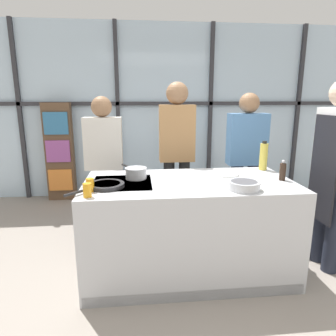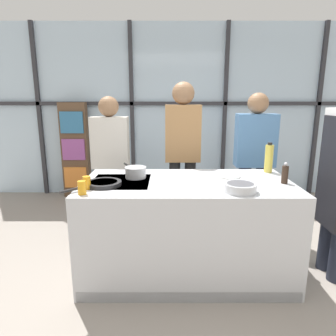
{
  "view_description": "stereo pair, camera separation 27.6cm",
  "coord_description": "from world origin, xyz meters",
  "px_view_note": "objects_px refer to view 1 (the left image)",
  "views": [
    {
      "loc": [
        -0.45,
        -2.58,
        1.63
      ],
      "look_at": [
        -0.18,
        0.1,
        1.0
      ],
      "focal_mm": 32.0,
      "sensor_mm": 36.0,
      "label": 1
    },
    {
      "loc": [
        -0.17,
        -2.59,
        1.63
      ],
      "look_at": [
        -0.18,
        0.1,
        1.0
      ],
      "focal_mm": 32.0,
      "sensor_mm": 36.0,
      "label": 2
    }
  ],
  "objects_px": {
    "spectator_center_left": "(177,148)",
    "spectator_center_right": "(246,155)",
    "mixing_bowl": "(244,185)",
    "juice_glass_near": "(87,190)",
    "frying_pan": "(105,185)",
    "saucepan": "(136,173)",
    "oil_bottle": "(264,156)",
    "spectator_far_left": "(104,159)",
    "pepper_grinder": "(283,171)",
    "juice_glass_far": "(90,185)",
    "chef": "(335,165)",
    "white_plate": "(227,174)"
  },
  "relations": [
    {
      "from": "spectator_center_left",
      "to": "spectator_center_right",
      "type": "height_order",
      "value": "spectator_center_left"
    },
    {
      "from": "juice_glass_near",
      "to": "juice_glass_far",
      "type": "xyz_separation_m",
      "value": [
        0.0,
        0.14,
        0.0
      ]
    },
    {
      "from": "chef",
      "to": "spectator_center_right",
      "type": "xyz_separation_m",
      "value": [
        -0.51,
        0.91,
        -0.07
      ]
    },
    {
      "from": "chef",
      "to": "white_plate",
      "type": "bearing_deg",
      "value": 77.3
    },
    {
      "from": "spectator_center_left",
      "to": "spectator_center_right",
      "type": "xyz_separation_m",
      "value": [
        0.85,
        -0.0,
        -0.1
      ]
    },
    {
      "from": "mixing_bowl",
      "to": "juice_glass_near",
      "type": "height_order",
      "value": "juice_glass_near"
    },
    {
      "from": "spectator_center_right",
      "to": "saucepan",
      "type": "distance_m",
      "value": 1.51
    },
    {
      "from": "spectator_far_left",
      "to": "frying_pan",
      "type": "height_order",
      "value": "spectator_far_left"
    },
    {
      "from": "mixing_bowl",
      "to": "pepper_grinder",
      "type": "height_order",
      "value": "pepper_grinder"
    },
    {
      "from": "saucepan",
      "to": "white_plate",
      "type": "distance_m",
      "value": 0.88
    },
    {
      "from": "oil_bottle",
      "to": "juice_glass_far",
      "type": "relative_size",
      "value": 2.81
    },
    {
      "from": "spectator_center_right",
      "to": "pepper_grinder",
      "type": "distance_m",
      "value": 0.92
    },
    {
      "from": "spectator_far_left",
      "to": "spectator_center_left",
      "type": "xyz_separation_m",
      "value": [
        0.85,
        0.0,
        0.12
      ]
    },
    {
      "from": "oil_bottle",
      "to": "juice_glass_near",
      "type": "xyz_separation_m",
      "value": [
        -1.68,
        -0.72,
        -0.09
      ]
    },
    {
      "from": "spectator_far_left",
      "to": "frying_pan",
      "type": "bearing_deg",
      "value": 96.6
    },
    {
      "from": "white_plate",
      "to": "juice_glass_near",
      "type": "distance_m",
      "value": 1.35
    },
    {
      "from": "chef",
      "to": "mixing_bowl",
      "type": "distance_m",
      "value": 0.99
    },
    {
      "from": "chef",
      "to": "juice_glass_near",
      "type": "bearing_deg",
      "value": 98.31
    },
    {
      "from": "saucepan",
      "to": "juice_glass_near",
      "type": "xyz_separation_m",
      "value": [
        -0.36,
        -0.5,
        -0.0
      ]
    },
    {
      "from": "spectator_center_right",
      "to": "juice_glass_near",
      "type": "xyz_separation_m",
      "value": [
        -1.69,
        -1.23,
        -0.0
      ]
    },
    {
      "from": "white_plate",
      "to": "juice_glass_near",
      "type": "bearing_deg",
      "value": -156.71
    },
    {
      "from": "spectator_far_left",
      "to": "saucepan",
      "type": "distance_m",
      "value": 0.82
    },
    {
      "from": "saucepan",
      "to": "white_plate",
      "type": "height_order",
      "value": "saucepan"
    },
    {
      "from": "chef",
      "to": "oil_bottle",
      "type": "relative_size",
      "value": 5.96
    },
    {
      "from": "spectator_center_right",
      "to": "frying_pan",
      "type": "xyz_separation_m",
      "value": [
        -1.58,
        -0.99,
        -0.04
      ]
    },
    {
      "from": "pepper_grinder",
      "to": "juice_glass_far",
      "type": "distance_m",
      "value": 1.7
    },
    {
      "from": "frying_pan",
      "to": "saucepan",
      "type": "relative_size",
      "value": 1.29
    },
    {
      "from": "frying_pan",
      "to": "juice_glass_far",
      "type": "relative_size",
      "value": 4.11
    },
    {
      "from": "saucepan",
      "to": "pepper_grinder",
      "type": "bearing_deg",
      "value": -8.1
    },
    {
      "from": "saucepan",
      "to": "oil_bottle",
      "type": "height_order",
      "value": "oil_bottle"
    },
    {
      "from": "white_plate",
      "to": "chef",
      "type": "bearing_deg",
      "value": -12.7
    },
    {
      "from": "juice_glass_near",
      "to": "juice_glass_far",
      "type": "distance_m",
      "value": 0.14
    },
    {
      "from": "oil_bottle",
      "to": "spectator_center_left",
      "type": "bearing_deg",
      "value": 148.66
    },
    {
      "from": "pepper_grinder",
      "to": "juice_glass_far",
      "type": "bearing_deg",
      "value": -174.29
    },
    {
      "from": "oil_bottle",
      "to": "frying_pan",
      "type": "bearing_deg",
      "value": -163.02
    },
    {
      "from": "mixing_bowl",
      "to": "juice_glass_near",
      "type": "xyz_separation_m",
      "value": [
        -1.24,
        -0.06,
        0.02
      ]
    },
    {
      "from": "saucepan",
      "to": "juice_glass_near",
      "type": "relative_size",
      "value": 3.18
    },
    {
      "from": "white_plate",
      "to": "pepper_grinder",
      "type": "height_order",
      "value": "pepper_grinder"
    },
    {
      "from": "mixing_bowl",
      "to": "spectator_far_left",
      "type": "bearing_deg",
      "value": 136.92
    },
    {
      "from": "chef",
      "to": "juice_glass_far",
      "type": "height_order",
      "value": "chef"
    },
    {
      "from": "saucepan",
      "to": "white_plate",
      "type": "bearing_deg",
      "value": 2.4
    },
    {
      "from": "pepper_grinder",
      "to": "juice_glass_far",
      "type": "relative_size",
      "value": 1.76
    },
    {
      "from": "mixing_bowl",
      "to": "juice_glass_far",
      "type": "bearing_deg",
      "value": 176.45
    },
    {
      "from": "spectator_center_right",
      "to": "frying_pan",
      "type": "height_order",
      "value": "spectator_center_right"
    },
    {
      "from": "chef",
      "to": "white_plate",
      "type": "relative_size",
      "value": 7.83
    },
    {
      "from": "spectator_far_left",
      "to": "spectator_center_left",
      "type": "bearing_deg",
      "value": -180.0
    },
    {
      "from": "saucepan",
      "to": "juice_glass_far",
      "type": "height_order",
      "value": "juice_glass_far"
    },
    {
      "from": "chef",
      "to": "pepper_grinder",
      "type": "relative_size",
      "value": 9.53
    },
    {
      "from": "frying_pan",
      "to": "white_plate",
      "type": "bearing_deg",
      "value": 14.6
    },
    {
      "from": "chef",
      "to": "juice_glass_far",
      "type": "bearing_deg",
      "value": 94.71
    }
  ]
}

